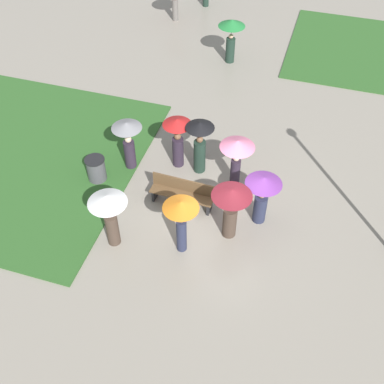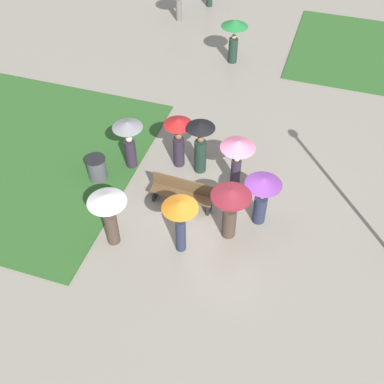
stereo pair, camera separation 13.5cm
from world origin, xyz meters
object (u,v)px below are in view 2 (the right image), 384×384
(trash_bin, at_px, (97,169))
(lone_walker_mid_plaza, at_px, (234,32))
(crowd_person_purple, at_px, (262,192))
(crowd_person_white, at_px, (108,209))
(crowd_person_maroon, at_px, (231,204))
(crowd_person_red, at_px, (178,136))
(crowd_person_pink, at_px, (237,152))
(crowd_person_black, at_px, (200,142))
(crowd_person_grey, at_px, (129,138))
(park_bench, at_px, (183,192))
(crowd_person_orange, at_px, (180,214))

(trash_bin, xyz_separation_m, lone_walker_mid_plaza, (2.32, 8.26, 0.91))
(crowd_person_purple, bearing_deg, crowd_person_white, 165.65)
(trash_bin, height_order, crowd_person_maroon, crowd_person_maroon)
(crowd_person_red, bearing_deg, crowd_person_pink, 146.55)
(crowd_person_red, distance_m, crowd_person_purple, 3.45)
(crowd_person_black, bearing_deg, crowd_person_white, 144.22)
(crowd_person_purple, xyz_separation_m, crowd_person_grey, (-4.49, 1.03, 0.01))
(crowd_person_maroon, xyz_separation_m, lone_walker_mid_plaza, (-2.26, 9.20, 0.08))
(trash_bin, bearing_deg, park_bench, -3.32)
(crowd_person_maroon, bearing_deg, lone_walker_mid_plaza, -30.86)
(crowd_person_pink, bearing_deg, crowd_person_black, 19.29)
(crowd_person_black, xyz_separation_m, crowd_person_purple, (2.29, -1.56, -0.00))
(crowd_person_grey, height_order, lone_walker_mid_plaza, lone_walker_mid_plaza)
(lone_walker_mid_plaza, bearing_deg, crowd_person_white, -85.70)
(trash_bin, relative_size, crowd_person_grey, 0.47)
(park_bench, distance_m, crowd_person_white, 2.61)
(crowd_person_purple, distance_m, crowd_person_grey, 4.61)
(crowd_person_white, xyz_separation_m, crowd_person_grey, (-0.72, 3.06, -0.16))
(crowd_person_maroon, distance_m, crowd_person_white, 3.29)
(park_bench, distance_m, crowd_person_grey, 2.48)
(crowd_person_white, bearing_deg, crowd_person_black, 168.06)
(crowd_person_pink, bearing_deg, park_bench, 76.87)
(crowd_person_grey, distance_m, crowd_person_pink, 3.45)
(crowd_person_purple, relative_size, crowd_person_orange, 0.90)
(crowd_person_black, relative_size, lone_walker_mid_plaza, 1.04)
(crowd_person_purple, distance_m, lone_walker_mid_plaza, 8.92)
(lone_walker_mid_plaza, bearing_deg, crowd_person_black, -75.71)
(crowd_person_orange, distance_m, crowd_person_grey, 3.80)
(park_bench, relative_size, crowd_person_black, 1.01)
(crowd_person_orange, distance_m, crowd_person_maroon, 1.46)
(trash_bin, xyz_separation_m, crowd_person_maroon, (4.57, -0.94, 0.84))
(crowd_person_white, height_order, crowd_person_grey, crowd_person_white)
(park_bench, distance_m, crowd_person_purple, 2.47)
(crowd_person_red, relative_size, crowd_person_orange, 0.96)
(crowd_person_maroon, bearing_deg, crowd_person_purple, -86.86)
(trash_bin, relative_size, lone_walker_mid_plaza, 0.47)
(trash_bin, bearing_deg, crowd_person_purple, -1.66)
(trash_bin, xyz_separation_m, crowd_person_orange, (3.44, -1.85, 1.00))
(crowd_person_red, xyz_separation_m, crowd_person_orange, (1.19, -3.31, 0.23))
(crowd_person_maroon, xyz_separation_m, crowd_person_pink, (-0.33, 2.04, 0.08))
(crowd_person_orange, height_order, crowd_person_pink, crowd_person_orange)
(crowd_person_white, bearing_deg, lone_walker_mid_plaza, -174.02)
(trash_bin, bearing_deg, lone_walker_mid_plaza, 74.34)
(crowd_person_grey, bearing_deg, crowd_person_maroon, 18.45)
(park_bench, relative_size, crowd_person_purple, 1.14)
(crowd_person_purple, bearing_deg, crowd_person_pink, 87.05)
(lone_walker_mid_plaza, bearing_deg, trash_bin, -97.03)
(crowd_person_red, distance_m, crowd_person_orange, 3.53)
(crowd_person_red, relative_size, crowd_person_purple, 1.07)
(crowd_person_black, distance_m, crowd_person_grey, 2.26)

